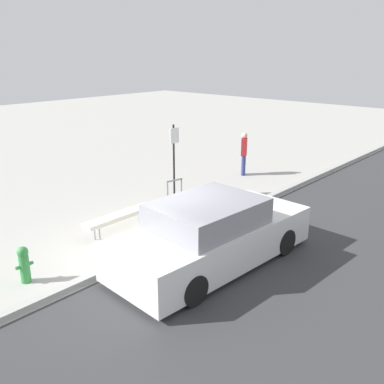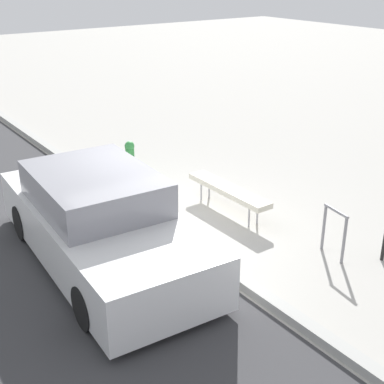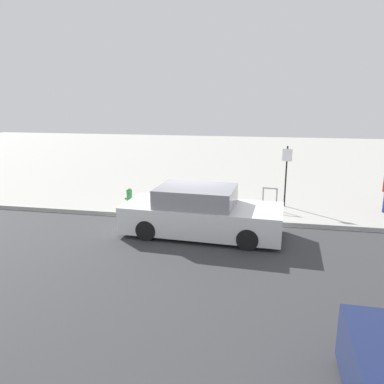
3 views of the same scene
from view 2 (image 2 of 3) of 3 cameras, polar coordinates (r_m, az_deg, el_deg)
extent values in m
plane|color=#ADAAA3|center=(9.73, -3.75, -3.66)|extent=(60.00, 60.00, 0.00)
cube|color=#A8A8A3|center=(9.70, -3.76, -3.32)|extent=(60.00, 0.20, 0.13)
cylinder|color=#99999E|center=(10.68, 0.99, 0.10)|extent=(0.04, 0.04, 0.39)
cylinder|color=#99999E|center=(9.67, 6.10, -2.62)|extent=(0.04, 0.04, 0.39)
cylinder|color=#99999E|center=(10.80, 1.84, 0.34)|extent=(0.04, 0.04, 0.39)
cylinder|color=#99999E|center=(9.80, 6.98, -2.31)|extent=(0.04, 0.04, 0.39)
cube|color=beige|center=(10.13, 3.89, 0.23)|extent=(2.06, 0.38, 0.10)
cylinder|color=gray|center=(9.06, 13.88, -3.67)|extent=(0.05, 0.05, 0.80)
cylinder|color=gray|center=(8.72, 15.91, -4.99)|extent=(0.05, 0.05, 0.80)
cylinder|color=gray|center=(8.72, 15.14, -1.98)|extent=(0.55, 0.14, 0.05)
cylinder|color=#338C3F|center=(12.10, -6.61, 3.29)|extent=(0.20, 0.20, 0.60)
sphere|color=#338C3F|center=(11.98, -6.68, 4.89)|extent=(0.22, 0.22, 0.22)
cylinder|color=#338C3F|center=(12.19, -6.94, 3.74)|extent=(0.08, 0.07, 0.07)
cylinder|color=#338C3F|center=(11.96, -6.29, 3.38)|extent=(0.08, 0.07, 0.07)
cylinder|color=black|center=(7.83, 0.69, -8.29)|extent=(0.61, 0.21, 0.60)
cylinder|color=black|center=(7.19, -11.27, -11.96)|extent=(0.61, 0.21, 0.60)
cylinder|color=black|center=(10.12, -8.23, -0.90)|extent=(0.61, 0.21, 0.60)
cylinder|color=black|center=(9.63, -17.65, -3.10)|extent=(0.61, 0.21, 0.60)
cube|color=white|center=(8.51, -9.57, -4.19)|extent=(4.79, 2.14, 0.80)
cube|color=gray|center=(8.39, -10.37, 0.33)|extent=(2.34, 1.81, 0.56)
camera|label=1|loc=(13.59, -46.70, 16.37)|focal=40.00mm
camera|label=3|loc=(8.98, -89.34, -2.76)|focal=35.00mm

